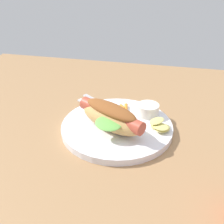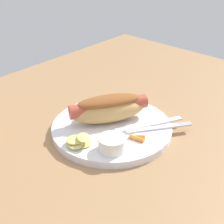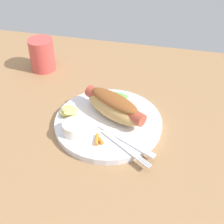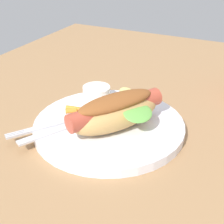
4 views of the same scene
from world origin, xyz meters
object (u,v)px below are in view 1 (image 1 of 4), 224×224
sauce_ramekin (148,110)px  fork (103,105)px  plate (117,127)px  knife (101,109)px  carrot_garnish (125,107)px  hot_dog (111,116)px  chips_pile (160,126)px

sauce_ramekin → fork: sauce_ramekin is taller
plate → knife: knife is taller
fork → carrot_garnish: bearing=-151.0°
plate → knife: 8.32cm
sauce_ramekin → fork: 12.52cm
hot_dog → sauce_ramekin: size_ratio=3.26×
sauce_ramekin → carrot_garnish: size_ratio=1.58×
plate → hot_dog: 4.59cm
hot_dog → carrot_garnish: size_ratio=5.14×
knife → carrot_garnish: 6.32cm
plate → hot_dog: hot_dog is taller
sauce_ramekin → carrot_garnish: bearing=-14.5°
plate → chips_pile: 10.16cm
hot_dog → chips_pile: bearing=-140.4°
sauce_ramekin → fork: (12.26, -2.24, -1.20)cm
hot_dog → fork: size_ratio=1.36×
chips_pile → plate: bearing=-0.3°
hot_dog → fork: bearing=-36.4°
plate → knife: bearing=-47.7°
plate → carrot_garnish: bearing=-94.2°
sauce_ramekin → knife: size_ratio=0.34×
plate → sauce_ramekin: size_ratio=4.90×
sauce_ramekin → knife: (12.26, -0.04, -1.22)cm
knife → carrot_garnish: carrot_garnish is taller
hot_dog → chips_pile: (-11.08, -1.88, -2.27)cm
fork → sauce_ramekin: bearing=-155.3°
chips_pile → knife: bearing=-21.6°
knife → carrot_garnish: bearing=-138.2°
fork → carrot_garnish: carrot_garnish is taller
sauce_ramekin → knife: bearing=-0.2°
sauce_ramekin → chips_pile: (-3.31, 6.13, -0.46)cm
fork → knife: bearing=125.2°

